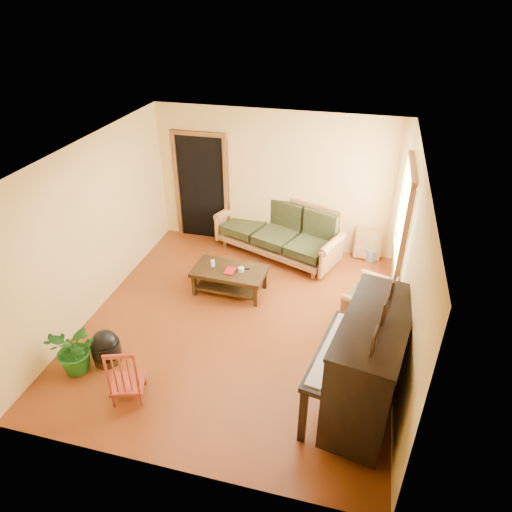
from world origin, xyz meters
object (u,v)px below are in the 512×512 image
(sofa, at_px, (277,230))
(red_chair, at_px, (126,371))
(armchair, at_px, (371,295))
(coffee_table, at_px, (230,280))
(potted_plant, at_px, (75,350))
(piano, at_px, (369,368))
(footstool, at_px, (106,350))
(ceramic_crock, at_px, (371,255))

(sofa, distance_m, red_chair, 3.98)
(armchair, bearing_deg, red_chair, -122.42)
(coffee_table, xyz_separation_m, potted_plant, (-1.40, -2.22, 0.15))
(coffee_table, relative_size, red_chair, 1.43)
(armchair, relative_size, red_chair, 1.00)
(potted_plant, bearing_deg, piano, 3.92)
(footstool, bearing_deg, piano, -0.07)
(piano, relative_size, potted_plant, 2.21)
(sofa, relative_size, piano, 1.47)
(piano, height_order, footstool, piano)
(armchair, xyz_separation_m, footstool, (-3.40, -1.85, -0.23))
(armchair, distance_m, footstool, 3.87)
(coffee_table, relative_size, footstool, 3.05)
(coffee_table, bearing_deg, sofa, 70.35)
(coffee_table, relative_size, armchair, 1.43)
(sofa, distance_m, piano, 3.80)
(potted_plant, bearing_deg, sofa, 62.28)
(ceramic_crock, bearing_deg, piano, -89.38)
(piano, distance_m, ceramic_crock, 3.61)
(armchair, distance_m, piano, 1.87)
(coffee_table, xyz_separation_m, armchair, (2.26, -0.12, 0.20))
(piano, bearing_deg, red_chair, -160.03)
(red_chair, relative_size, potted_plant, 1.15)
(sofa, xyz_separation_m, piano, (1.77, -3.36, 0.20))
(sofa, xyz_separation_m, red_chair, (-1.05, -3.84, -0.09))
(red_chair, bearing_deg, footstool, 121.43)
(sofa, bearing_deg, red_chair, -84.51)
(sofa, relative_size, armchair, 2.84)
(piano, xyz_separation_m, footstool, (-3.40, 0.00, -0.52))
(footstool, distance_m, ceramic_crock, 4.90)
(footstool, distance_m, potted_plant, 0.41)
(sofa, bearing_deg, piano, -41.42)
(piano, bearing_deg, potted_plant, -165.74)
(piano, height_order, potted_plant, piano)
(coffee_table, xyz_separation_m, footstool, (-1.13, -1.97, -0.03))
(red_chair, bearing_deg, potted_plant, 146.04)
(coffee_table, relative_size, potted_plant, 1.64)
(coffee_table, height_order, footstool, coffee_table)
(piano, xyz_separation_m, ceramic_crock, (-0.04, 3.56, -0.59))
(ceramic_crock, bearing_deg, red_chair, -124.54)
(ceramic_crock, bearing_deg, coffee_table, -144.48)
(piano, height_order, red_chair, piano)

